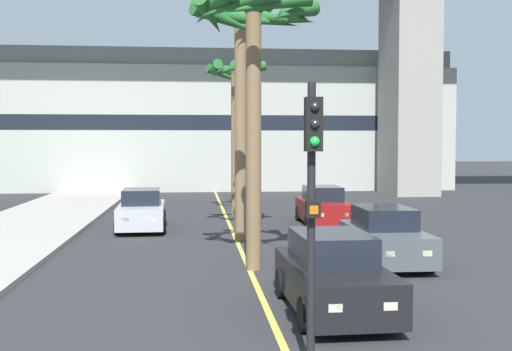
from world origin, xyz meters
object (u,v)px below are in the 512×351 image
traffic_light_median_near (312,187)px  palm_tree_near_median (254,41)px  car_queue_third (333,276)px  car_queue_front (323,207)px  car_queue_second (385,237)px  car_queue_fourth (141,211)px  palm_tree_mid_median (241,45)px  palm_tree_far_median (235,94)px

traffic_light_median_near → palm_tree_near_median: bearing=90.8°
car_queue_third → car_queue_front: bearing=79.2°
traffic_light_median_near → car_queue_second: bearing=66.3°
car_queue_fourth → traffic_light_median_near: bearing=-76.9°
car_queue_second → palm_tree_mid_median: size_ratio=0.49×
palm_tree_far_median → palm_tree_near_median: bearing=-91.6°
car_queue_third → palm_tree_mid_median: palm_tree_mid_median is taller
car_queue_second → palm_tree_near_median: (-3.70, -0.52, 5.27)m
car_queue_second → palm_tree_far_median: size_ratio=0.58×
car_queue_front → palm_tree_far_median: bearing=135.1°
palm_tree_far_median → car_queue_third: bearing=-87.2°
car_queue_fourth → traffic_light_median_near: traffic_light_median_near is taller
car_queue_third → palm_tree_far_median: palm_tree_far_median is taller
palm_tree_near_median → palm_tree_mid_median: palm_tree_mid_median is taller
car_queue_front → car_queue_fourth: same height
car_queue_second → car_queue_fourth: bearing=133.7°
car_queue_third → palm_tree_near_median: bearing=104.9°
car_queue_front → palm_tree_near_median: (-3.70, -9.00, 5.27)m
palm_tree_far_median → car_queue_fourth: bearing=-132.8°
palm_tree_near_median → palm_tree_far_median: (0.34, 12.35, -0.41)m
car_queue_third → palm_tree_far_median: 17.39m
car_queue_second → car_queue_third: bearing=-117.7°
car_queue_fourth → palm_tree_mid_median: 7.60m
car_queue_front → palm_tree_near_median: 11.06m
car_queue_fourth → palm_tree_mid_median: palm_tree_mid_median is taller
palm_tree_mid_median → car_queue_front: bearing=47.4°
palm_tree_mid_median → palm_tree_far_median: bearing=87.6°
palm_tree_near_median → palm_tree_far_median: palm_tree_near_median is taller
car_queue_third → palm_tree_near_median: 6.91m
palm_tree_near_median → car_queue_fourth: bearing=113.8°
car_queue_fourth → palm_tree_near_median: size_ratio=0.58×
car_queue_front → palm_tree_near_median: palm_tree_near_median is taller
car_queue_fourth → palm_tree_near_median: 10.32m
palm_tree_near_median → palm_tree_mid_median: size_ratio=0.85×
car_queue_front → car_queue_fourth: (-7.28, -0.87, 0.00)m
car_queue_second → car_queue_third: 5.47m
car_queue_front → car_queue_third: (-2.55, -13.32, 0.00)m
palm_tree_mid_median → car_queue_second: bearing=-50.8°
traffic_light_median_near → palm_tree_far_median: bearing=89.3°
car_queue_third → traffic_light_median_near: size_ratio=0.99×
car_queue_front → car_queue_third: same height
car_queue_third → palm_tree_mid_median: bearing=96.9°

